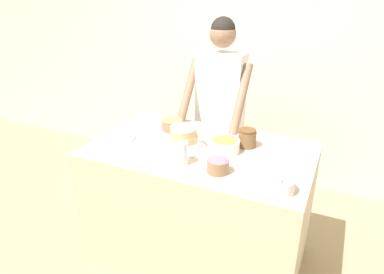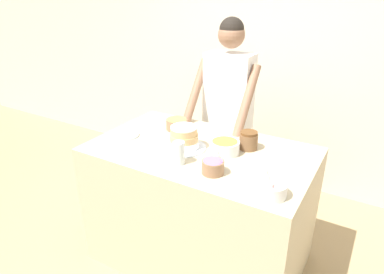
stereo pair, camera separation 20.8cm
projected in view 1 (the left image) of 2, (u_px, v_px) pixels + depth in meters
name	position (u px, v px, depth m)	size (l,w,h in m)	color
wall_back	(259.00, 60.00, 3.48)	(10.00, 0.05, 2.60)	beige
counter	(200.00, 205.00, 2.57)	(1.53, 0.93, 0.96)	#C6B793
person_baker	(220.00, 101.00, 2.92)	(0.53, 0.49, 1.78)	#2D2D38
cake	(184.00, 139.00, 2.35)	(0.31, 0.31, 0.16)	silver
frosting_bowl_purple	(218.00, 165.00, 2.06)	(0.14, 0.14, 0.18)	#936B4C
frosting_bowl_yellow	(172.00, 124.00, 2.67)	(0.17, 0.17, 0.08)	#936B4C
frosting_bowl_orange	(225.00, 145.00, 2.32)	(0.20, 0.20, 0.09)	white
frosting_bowl_pink	(279.00, 184.00, 1.87)	(0.17, 0.17, 0.18)	white
drinking_glass	(182.00, 153.00, 2.14)	(0.07, 0.07, 0.15)	silver
ceramic_plate	(121.00, 138.00, 2.53)	(0.21, 0.21, 0.01)	silver
stoneware_jar	(247.00, 138.00, 2.39)	(0.13, 0.13, 0.13)	brown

